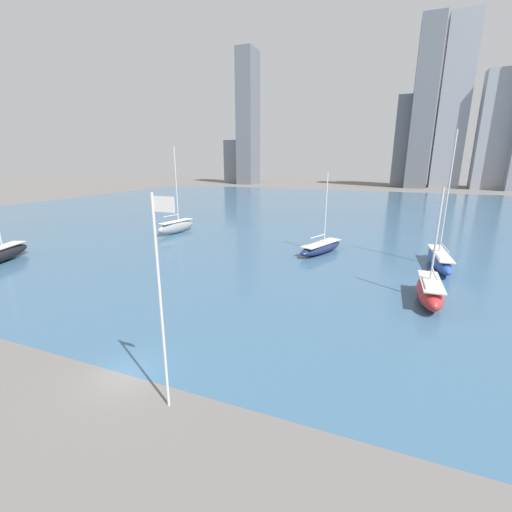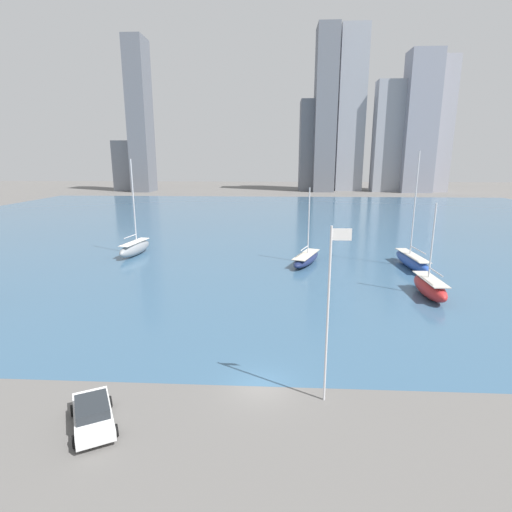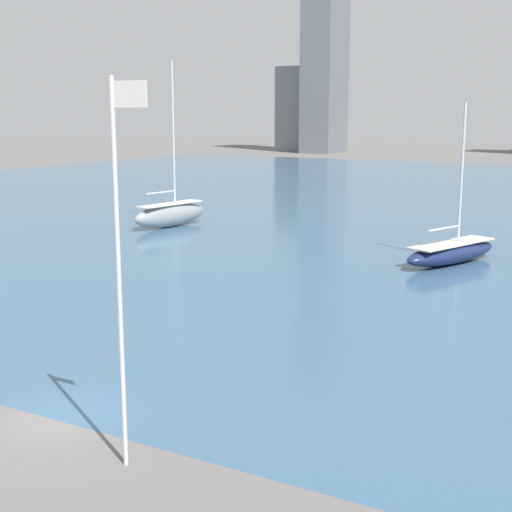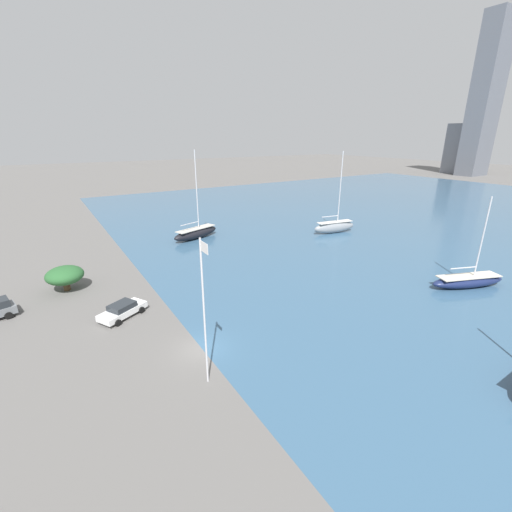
{
  "view_description": "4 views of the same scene",
  "coord_description": "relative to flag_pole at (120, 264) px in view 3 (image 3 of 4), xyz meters",
  "views": [
    {
      "loc": [
        14.23,
        -13.88,
        12.65
      ],
      "look_at": [
        0.71,
        19.61,
        2.5
      ],
      "focal_mm": 24.0,
      "sensor_mm": 36.0,
      "label": 1
    },
    {
      "loc": [
        1.01,
        -24.11,
        14.99
      ],
      "look_at": [
        -1.3,
        18.47,
        4.59
      ],
      "focal_mm": 28.0,
      "sensor_mm": 36.0,
      "label": 2
    },
    {
      "loc": [
        17.0,
        -16.54,
        10.23
      ],
      "look_at": [
        -2.35,
        18.35,
        2.29
      ],
      "focal_mm": 50.0,
      "sensor_mm": 36.0,
      "label": 3
    },
    {
      "loc": [
        24.02,
        -9.49,
        17.44
      ],
      "look_at": [
        -6.54,
        9.67,
        4.8
      ],
      "focal_mm": 24.0,
      "sensor_mm": 36.0,
      "label": 4
    }
  ],
  "objects": [
    {
      "name": "flag_pole",
      "position": [
        0.0,
        0.0,
        0.0
      ],
      "size": [
        1.24,
        0.14,
        11.26
      ],
      "color": "silver",
      "rests_on": "ground_plane"
    },
    {
      "name": "sailboat_gray",
      "position": [
        -25.83,
        38.07,
        -4.91
      ],
      "size": [
        3.28,
        8.86,
        14.98
      ],
      "rotation": [
        0.0,
        0.0,
        -0.16
      ],
      "color": "gray",
      "rests_on": "harbor_water"
    },
    {
      "name": "sailboat_navy",
      "position": [
        1.1,
        34.08,
        -5.3
      ],
      "size": [
        5.54,
        9.75,
        11.05
      ],
      "rotation": [
        0.0,
        0.0,
        -0.36
      ],
      "color": "#19234C",
      "rests_on": "harbor_water"
    },
    {
      "name": "ground_plane",
      "position": [
        -4.18,
        1.3,
        -6.12
      ],
      "size": [
        500.0,
        500.0,
        0.0
      ],
      "primitive_type": "plane",
      "color": "#605E5B"
    },
    {
      "name": "harbor_water",
      "position": [
        -4.18,
        71.3,
        -6.11
      ],
      "size": [
        180.0,
        140.0,
        0.0
      ],
      "color": "#385B7A",
      "rests_on": "ground_plane"
    }
  ]
}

